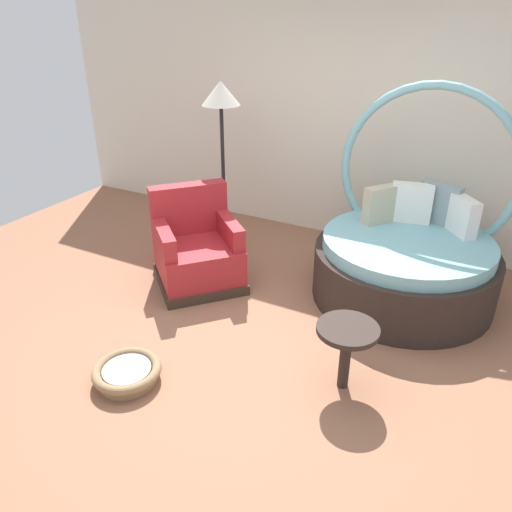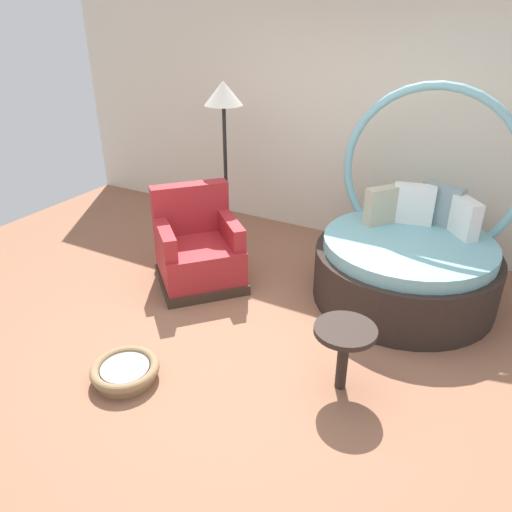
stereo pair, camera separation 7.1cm
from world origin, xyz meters
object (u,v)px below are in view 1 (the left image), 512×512
at_px(round_daybed, 407,256).
at_px(pet_basket, 127,373).
at_px(red_armchair, 197,251).
at_px(floor_lamp, 221,110).
at_px(side_table, 347,338).

bearing_deg(round_daybed, pet_basket, -124.11).
relative_size(red_armchair, floor_lamp, 0.62).
relative_size(round_daybed, floor_lamp, 1.06).
bearing_deg(red_armchair, side_table, -23.61).
xyz_separation_m(round_daybed, red_armchair, (-1.88, -0.72, -0.08)).
distance_m(side_table, floor_lamp, 2.84).
distance_m(red_armchair, floor_lamp, 1.50).
relative_size(red_armchair, pet_basket, 2.21).
bearing_deg(side_table, pet_basket, -153.73).
height_order(round_daybed, floor_lamp, round_daybed).
height_order(round_daybed, red_armchair, round_daybed).
height_order(red_armchair, side_table, red_armchair).
distance_m(round_daybed, red_armchair, 2.01).
bearing_deg(floor_lamp, round_daybed, -4.20).
bearing_deg(floor_lamp, red_armchair, -76.36).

